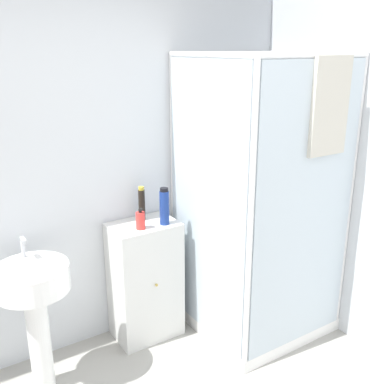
{
  "coord_description": "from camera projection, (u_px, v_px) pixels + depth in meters",
  "views": [
    {
      "loc": [
        -0.83,
        -1.08,
        2.02
      ],
      "look_at": [
        0.6,
        1.13,
        1.17
      ],
      "focal_mm": 42.0,
      "sensor_mm": 36.0,
      "label": 1
    }
  ],
  "objects": [
    {
      "name": "wall_back",
      "position": [
        66.0,
        173.0,
        2.89
      ],
      "size": [
        6.4,
        0.06,
        2.5
      ],
      "primitive_type": "cube",
      "color": "silver",
      "rests_on": "ground_plane"
    },
    {
      "name": "shower_enclosure",
      "position": [
        256.0,
        263.0,
        3.25
      ],
      "size": [
        0.92,
        0.95,
        2.0
      ],
      "color": "white",
      "rests_on": "ground_plane"
    },
    {
      "name": "vanity_cabinet",
      "position": [
        145.0,
        280.0,
        3.21
      ],
      "size": [
        0.47,
        0.34,
        0.87
      ],
      "color": "silver",
      "rests_on": "ground_plane"
    },
    {
      "name": "sink",
      "position": [
        34.0,
        298.0,
        2.62
      ],
      "size": [
        0.43,
        0.43,
        0.96
      ],
      "color": "white",
      "rests_on": "ground_plane"
    },
    {
      "name": "soap_dispenser",
      "position": [
        140.0,
        220.0,
        2.97
      ],
      "size": [
        0.06,
        0.06,
        0.15
      ],
      "color": "red",
      "rests_on": "vanity_cabinet"
    },
    {
      "name": "shampoo_bottle_tall_black",
      "position": [
        142.0,
        204.0,
        3.11
      ],
      "size": [
        0.05,
        0.05,
        0.24
      ],
      "color": "black",
      "rests_on": "vanity_cabinet"
    },
    {
      "name": "shampoo_bottle_blue",
      "position": [
        164.0,
        207.0,
        3.03
      ],
      "size": [
        0.07,
        0.07,
        0.26
      ],
      "color": "navy",
      "rests_on": "vanity_cabinet"
    }
  ]
}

